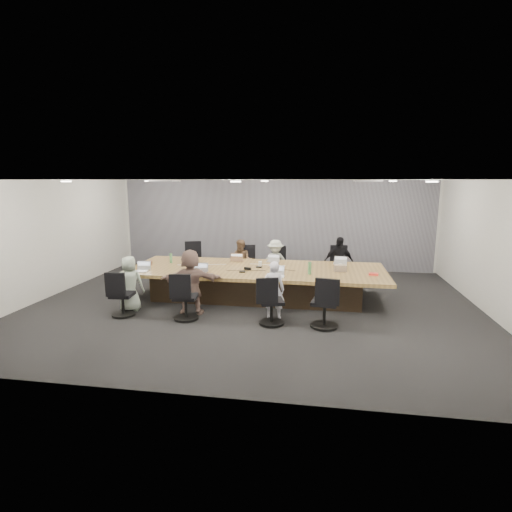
# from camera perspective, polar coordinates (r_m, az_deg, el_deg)

# --- Properties ---
(floor) EXTENTS (10.00, 8.00, 0.00)m
(floor) POSITION_cam_1_polar(r_m,az_deg,el_deg) (9.19, -0.40, -6.91)
(floor) COLOR black
(floor) RESTS_ON ground
(ceiling) EXTENTS (10.00, 8.00, 0.00)m
(ceiling) POSITION_cam_1_polar(r_m,az_deg,el_deg) (8.75, -0.43, 10.83)
(ceiling) COLOR white
(ceiling) RESTS_ON wall_back
(wall_back) EXTENTS (10.00, 0.00, 2.80)m
(wall_back) POSITION_cam_1_polar(r_m,az_deg,el_deg) (12.79, 2.59, 4.53)
(wall_back) COLOR beige
(wall_back) RESTS_ON ground
(wall_front) EXTENTS (10.00, 0.00, 2.80)m
(wall_front) POSITION_cam_1_polar(r_m,az_deg,el_deg) (5.05, -8.05, -5.33)
(wall_front) COLOR beige
(wall_front) RESTS_ON ground
(wall_left) EXTENTS (0.00, 8.00, 2.80)m
(wall_left) POSITION_cam_1_polar(r_m,az_deg,el_deg) (10.87, -27.40, 2.21)
(wall_left) COLOR beige
(wall_left) RESTS_ON ground
(wall_right) EXTENTS (0.00, 8.00, 2.80)m
(wall_right) POSITION_cam_1_polar(r_m,az_deg,el_deg) (9.43, 31.11, 0.73)
(wall_right) COLOR beige
(wall_right) RESTS_ON ground
(curtain) EXTENTS (9.80, 0.04, 2.80)m
(curtain) POSITION_cam_1_polar(r_m,az_deg,el_deg) (12.71, 2.55, 4.49)
(curtain) COLOR gray
(curtain) RESTS_ON ground
(conference_table) EXTENTS (6.00, 2.20, 0.74)m
(conference_table) POSITION_cam_1_polar(r_m,az_deg,el_deg) (9.55, 0.10, -3.72)
(conference_table) COLOR #302216
(conference_table) RESTS_ON ground
(chair_0) EXTENTS (0.76, 0.76, 0.88)m
(chair_0) POSITION_cam_1_polar(r_m,az_deg,el_deg) (11.69, -9.56, -0.98)
(chair_0) COLOR black
(chair_0) RESTS_ON ground
(chair_1) EXTENTS (0.65, 0.65, 0.76)m
(chair_1) POSITION_cam_1_polar(r_m,az_deg,el_deg) (11.29, -1.68, -1.56)
(chair_1) COLOR black
(chair_1) RESTS_ON ground
(chair_2) EXTENTS (0.58, 0.58, 0.75)m
(chair_2) POSITION_cam_1_polar(r_m,az_deg,el_deg) (11.16, 2.97, -1.74)
(chair_2) COLOR black
(chair_2) RESTS_ON ground
(chair_3) EXTENTS (0.63, 0.63, 0.86)m
(chair_3) POSITION_cam_1_polar(r_m,az_deg,el_deg) (11.09, 11.60, -1.73)
(chair_3) COLOR black
(chair_3) RESTS_ON ground
(chair_4) EXTENTS (0.56, 0.56, 0.75)m
(chair_4) POSITION_cam_1_polar(r_m,az_deg,el_deg) (8.78, -18.52, -5.75)
(chair_4) COLOR black
(chair_4) RESTS_ON ground
(chair_5) EXTENTS (0.59, 0.59, 0.79)m
(chair_5) POSITION_cam_1_polar(r_m,az_deg,el_deg) (8.24, -10.02, -6.30)
(chair_5) COLOR black
(chair_5) RESTS_ON ground
(chair_6) EXTENTS (0.65, 0.65, 0.78)m
(chair_6) POSITION_cam_1_polar(r_m,az_deg,el_deg) (7.86, 2.24, -7.04)
(chair_6) COLOR black
(chair_6) RESTS_ON ground
(chair_7) EXTENTS (0.65, 0.65, 0.83)m
(chair_7) POSITION_cam_1_polar(r_m,az_deg,el_deg) (7.80, 9.77, -7.11)
(chair_7) COLOR black
(chair_7) RESTS_ON ground
(person_1) EXTENTS (0.62, 0.50, 1.21)m
(person_1) POSITION_cam_1_polar(r_m,az_deg,el_deg) (10.91, -2.04, -0.79)
(person_1) COLOR brown
(person_1) RESTS_ON ground
(laptop_1) EXTENTS (0.34, 0.24, 0.02)m
(laptop_1) POSITION_cam_1_polar(r_m,az_deg,el_deg) (10.35, -2.63, -0.61)
(laptop_1) COLOR #8C6647
(laptop_1) RESTS_ON conference_table
(person_2) EXTENTS (0.85, 0.57, 1.22)m
(person_2) POSITION_cam_1_polar(r_m,az_deg,el_deg) (10.77, 2.78, -0.91)
(person_2) COLOR #98A097
(person_2) RESTS_ON ground
(laptop_2) EXTENTS (0.34, 0.27, 0.02)m
(laptop_2) POSITION_cam_1_polar(r_m,az_deg,el_deg) (10.20, 2.44, -0.78)
(laptop_2) COLOR #B2B2B7
(laptop_2) RESTS_ON conference_table
(person_3) EXTENTS (0.84, 0.51, 1.35)m
(person_3) POSITION_cam_1_polar(r_m,az_deg,el_deg) (10.70, 11.72, -0.86)
(person_3) COLOR black
(person_3) RESTS_ON ground
(laptop_3) EXTENTS (0.32, 0.24, 0.02)m
(laptop_3) POSITION_cam_1_polar(r_m,az_deg,el_deg) (10.15, 11.86, -1.06)
(laptop_3) COLOR #B2B2B7
(laptop_3) RESTS_ON conference_table
(person_4) EXTENTS (0.65, 0.48, 1.20)m
(person_4) POSITION_cam_1_polar(r_m,az_deg,el_deg) (9.02, -17.59, -3.78)
(person_4) COLOR #92A292
(person_4) RESTS_ON ground
(laptop_4) EXTENTS (0.33, 0.25, 0.02)m
(laptop_4) POSITION_cam_1_polar(r_m,az_deg,el_deg) (9.47, -16.15, -2.11)
(laptop_4) COLOR #B2B2B7
(laptop_4) RESTS_ON conference_table
(person_5) EXTENTS (1.35, 0.69, 1.40)m
(person_5) POSITION_cam_1_polar(r_m,az_deg,el_deg) (8.48, -9.31, -3.66)
(person_5) COLOR #7A5E56
(person_5) RESTS_ON ground
(laptop_5) EXTENTS (0.34, 0.25, 0.02)m
(laptop_5) POSITION_cam_1_polar(r_m,az_deg,el_deg) (8.98, -8.22, -2.49)
(laptop_5) COLOR #B2B2B7
(laptop_5) RESTS_ON conference_table
(person_6) EXTENTS (0.45, 0.30, 1.20)m
(person_6) POSITION_cam_1_polar(r_m,az_deg,el_deg) (8.13, 2.55, -4.87)
(person_6) COLOR silver
(person_6) RESTS_ON ground
(laptop_6) EXTENTS (0.34, 0.24, 0.02)m
(laptop_6) POSITION_cam_1_polar(r_m,az_deg,el_deg) (8.62, 2.99, -2.94)
(laptop_6) COLOR #B2B2B7
(laptop_6) RESTS_ON conference_table
(bottle_green_left) EXTENTS (0.07, 0.07, 0.24)m
(bottle_green_left) POSITION_cam_1_polar(r_m,az_deg,el_deg) (10.26, -12.06, -0.31)
(bottle_green_left) COLOR #4E8C50
(bottle_green_left) RESTS_ON conference_table
(bottle_green_right) EXTENTS (0.10, 0.10, 0.27)m
(bottle_green_right) POSITION_cam_1_polar(r_m,az_deg,el_deg) (8.91, 7.66, -1.73)
(bottle_green_right) COLOR #4E8C50
(bottle_green_right) RESTS_ON conference_table
(bottle_clear) EXTENTS (0.07, 0.07, 0.19)m
(bottle_clear) POSITION_cam_1_polar(r_m,az_deg,el_deg) (10.15, -8.80, -0.44)
(bottle_clear) COLOR silver
(bottle_clear) RESTS_ON conference_table
(cup_white_far) EXTENTS (0.10, 0.10, 0.10)m
(cup_white_far) POSITION_cam_1_polar(r_m,az_deg,el_deg) (9.75, 0.60, -1.06)
(cup_white_far) COLOR white
(cup_white_far) RESTS_ON conference_table
(cup_white_near) EXTENTS (0.09, 0.09, 0.10)m
(cup_white_near) POSITION_cam_1_polar(r_m,az_deg,el_deg) (9.67, 11.96, -1.41)
(cup_white_near) COLOR white
(cup_white_near) RESTS_ON conference_table
(mug_brown) EXTENTS (0.11, 0.11, 0.11)m
(mug_brown) POSITION_cam_1_polar(r_m,az_deg,el_deg) (10.18, -14.83, -0.90)
(mug_brown) COLOR brown
(mug_brown) RESTS_ON conference_table
(mic_left) EXTENTS (0.14, 0.10, 0.03)m
(mic_left) POSITION_cam_1_polar(r_m,az_deg,el_deg) (9.04, -1.97, -2.26)
(mic_left) COLOR black
(mic_left) RESTS_ON conference_table
(mic_right) EXTENTS (0.14, 0.10, 0.03)m
(mic_right) POSITION_cam_1_polar(r_m,az_deg,el_deg) (9.52, 0.45, -1.58)
(mic_right) COLOR black
(mic_right) RESTS_ON conference_table
(stapler) EXTENTS (0.17, 0.10, 0.06)m
(stapler) POSITION_cam_1_polar(r_m,az_deg,el_deg) (9.27, -1.20, -1.81)
(stapler) COLOR black
(stapler) RESTS_ON conference_table
(canvas_bag) EXTENTS (0.29, 0.19, 0.15)m
(canvas_bag) POSITION_cam_1_polar(r_m,az_deg,el_deg) (9.32, 11.96, -1.70)
(canvas_bag) COLOR gray
(canvas_bag) RESTS_ON conference_table
(snack_packet) EXTENTS (0.22, 0.16, 0.04)m
(snack_packet) POSITION_cam_1_polar(r_m,az_deg,el_deg) (9.14, 16.44, -2.50)
(snack_packet) COLOR red
(snack_packet) RESTS_ON conference_table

